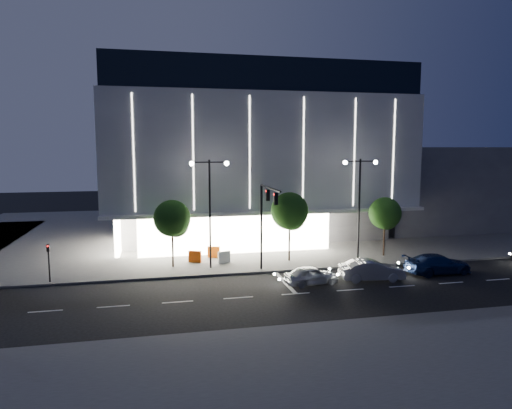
{
  "coord_description": "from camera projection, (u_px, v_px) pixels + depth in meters",
  "views": [
    {
      "loc": [
        -7.04,
        -30.48,
        9.94
      ],
      "look_at": [
        1.31,
        8.28,
        5.0
      ],
      "focal_mm": 32.0,
      "sensor_mm": 36.0,
      "label": 1
    }
  ],
  "objects": [
    {
      "name": "ground",
      "position": [
        263.0,
        289.0,
        32.27
      ],
      "size": [
        160.0,
        160.0,
        0.0
      ],
      "primitive_type": "plane",
      "color": "black",
      "rests_on": "ground"
    },
    {
      "name": "sidewalk_museum",
      "position": [
        258.0,
        228.0,
        56.59
      ],
      "size": [
        70.0,
        40.0,
        0.15
      ],
      "primitive_type": "cube",
      "color": "#474747",
      "rests_on": "ground"
    },
    {
      "name": "sidewalk_near",
      "position": [
        421.0,
        357.0,
        21.67
      ],
      "size": [
        70.0,
        10.0,
        0.15
      ],
      "primitive_type": "cube",
      "color": "#474747",
      "rests_on": "ground"
    },
    {
      "name": "museum",
      "position": [
        245.0,
        154.0,
        53.39
      ],
      "size": [
        30.0,
        25.8,
        18.0
      ],
      "color": "#4C4C51",
      "rests_on": "ground"
    },
    {
      "name": "annex_building",
      "position": [
        413.0,
        185.0,
        60.37
      ],
      "size": [
        16.0,
        20.0,
        10.0
      ],
      "primitive_type": "cube",
      "color": "#4C4C51",
      "rests_on": "ground"
    },
    {
      "name": "traffic_mast",
      "position": [
        266.0,
        212.0,
        35.1
      ],
      "size": [
        0.33,
        5.89,
        7.07
      ],
      "color": "black",
      "rests_on": "ground"
    },
    {
      "name": "street_lamp_west",
      "position": [
        210.0,
        198.0,
        36.73
      ],
      "size": [
        3.16,
        0.36,
        9.0
      ],
      "color": "black",
      "rests_on": "ground"
    },
    {
      "name": "street_lamp_east",
      "position": [
        360.0,
        194.0,
        39.45
      ],
      "size": [
        3.16,
        0.36,
        9.0
      ],
      "color": "black",
      "rests_on": "ground"
    },
    {
      "name": "ped_signal_far",
      "position": [
        49.0,
        259.0,
        33.27
      ],
      "size": [
        0.22,
        0.24,
        3.0
      ],
      "color": "black",
      "rests_on": "ground"
    },
    {
      "name": "tree_left",
      "position": [
        172.0,
        220.0,
        37.34
      ],
      "size": [
        3.02,
        3.02,
        5.72
      ],
      "color": "black",
      "rests_on": "ground"
    },
    {
      "name": "tree_mid",
      "position": [
        290.0,
        213.0,
        39.39
      ],
      "size": [
        3.25,
        3.25,
        6.15
      ],
      "color": "black",
      "rests_on": "ground"
    },
    {
      "name": "tree_right",
      "position": [
        385.0,
        215.0,
        41.33
      ],
      "size": [
        2.91,
        2.91,
        5.51
      ],
      "color": "black",
      "rests_on": "ground"
    },
    {
      "name": "car_lead",
      "position": [
        311.0,
        275.0,
        33.31
      ],
      "size": [
        4.14,
        2.03,
        1.36
      ],
      "primitive_type": "imported",
      "rotation": [
        0.0,
        0.0,
        1.68
      ],
      "color": "#B9BDC2",
      "rests_on": "ground"
    },
    {
      "name": "car_second",
      "position": [
        371.0,
        270.0,
        34.29
      ],
      "size": [
        4.95,
        2.18,
        1.58
      ],
      "primitive_type": "imported",
      "rotation": [
        0.0,
        0.0,
        1.46
      ],
      "color": "#B8BAC1",
      "rests_on": "ground"
    },
    {
      "name": "car_third",
      "position": [
        438.0,
        264.0,
        36.15
      ],
      "size": [
        5.47,
        2.43,
        1.56
      ],
      "primitive_type": "imported",
      "rotation": [
        0.0,
        0.0,
        1.62
      ],
      "color": "navy",
      "rests_on": "ground"
    },
    {
      "name": "barrier_a",
      "position": [
        214.0,
        252.0,
        40.89
      ],
      "size": [
        1.13,
        0.55,
        1.0
      ],
      "primitive_type": "cube",
      "rotation": [
        0.0,
        0.0,
        -0.29
      ],
      "color": "orange",
      "rests_on": "sidewalk_museum"
    },
    {
      "name": "barrier_c",
      "position": [
        195.0,
        257.0,
        39.18
      ],
      "size": [
        1.11,
        0.66,
        1.0
      ],
      "primitive_type": "cube",
      "rotation": [
        0.0,
        0.0,
        -0.4
      ],
      "color": "#ED4D0D",
      "rests_on": "sidewalk_museum"
    },
    {
      "name": "barrier_d",
      "position": [
        224.0,
        257.0,
        39.0
      ],
      "size": [
        1.12,
        0.58,
        1.0
      ],
      "primitive_type": "cube",
      "rotation": [
        0.0,
        0.0,
        0.32
      ],
      "color": "white",
      "rests_on": "sidewalk_museum"
    }
  ]
}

